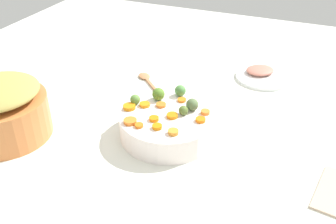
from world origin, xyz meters
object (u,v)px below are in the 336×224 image
(metal_pot, at_px, (3,117))
(ham_plate, at_px, (263,77))
(serving_bowl_carrots, at_px, (168,125))
(wooden_spoon, at_px, (149,81))

(metal_pot, xyz_separation_m, ham_plate, (-0.68, 0.66, -0.06))
(serving_bowl_carrots, relative_size, wooden_spoon, 1.37)
(wooden_spoon, height_order, ham_plate, same)
(ham_plate, bearing_deg, wooden_spoon, -62.89)
(serving_bowl_carrots, xyz_separation_m, metal_pot, (0.19, -0.46, 0.03))
(serving_bowl_carrots, height_order, wooden_spoon, serving_bowl_carrots)
(metal_pot, xyz_separation_m, wooden_spoon, (-0.48, 0.26, -0.06))
(serving_bowl_carrots, xyz_separation_m, wooden_spoon, (-0.29, -0.20, -0.03))
(ham_plate, bearing_deg, serving_bowl_carrots, -21.83)
(serving_bowl_carrots, distance_m, metal_pot, 0.50)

